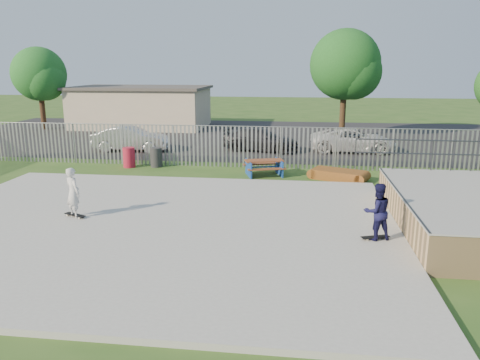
# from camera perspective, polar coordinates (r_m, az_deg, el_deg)

# --- Properties ---
(ground) EXTENTS (120.00, 120.00, 0.00)m
(ground) POSITION_cam_1_polar(r_m,az_deg,el_deg) (14.63, -10.98, -5.76)
(ground) COLOR #2D521C
(ground) RESTS_ON ground
(concrete_slab) EXTENTS (15.00, 12.00, 0.15)m
(concrete_slab) POSITION_cam_1_polar(r_m,az_deg,el_deg) (14.61, -10.99, -5.48)
(concrete_slab) COLOR #A0A09B
(concrete_slab) RESTS_ON ground
(quarter_pipe) EXTENTS (5.50, 7.05, 2.19)m
(quarter_pipe) POSITION_cam_1_polar(r_m,az_deg,el_deg) (15.59, 25.83, -3.55)
(quarter_pipe) COLOR tan
(quarter_pipe) RESTS_ON ground
(fence) EXTENTS (26.04, 16.02, 2.00)m
(fence) POSITION_cam_1_polar(r_m,az_deg,el_deg) (18.40, -3.76, 1.76)
(fence) COLOR gray
(fence) RESTS_ON ground
(picnic_table) EXTENTS (2.02, 1.83, 0.71)m
(picnic_table) POSITION_cam_1_polar(r_m,az_deg,el_deg) (21.02, 2.94, 1.53)
(picnic_table) COLOR brown
(picnic_table) RESTS_ON ground
(funbox) EXTENTS (2.36, 1.81, 0.42)m
(funbox) POSITION_cam_1_polar(r_m,az_deg,el_deg) (20.70, 11.93, 0.62)
(funbox) COLOR brown
(funbox) RESTS_ON ground
(trash_bin_red) EXTENTS (0.58, 0.58, 0.97)m
(trash_bin_red) POSITION_cam_1_polar(r_m,az_deg,el_deg) (23.32, -13.38, 2.70)
(trash_bin_red) COLOR #A3192F
(trash_bin_red) RESTS_ON ground
(trash_bin_grey) EXTENTS (0.56, 0.56, 0.94)m
(trash_bin_grey) POSITION_cam_1_polar(r_m,az_deg,el_deg) (23.14, -10.18, 2.74)
(trash_bin_grey) COLOR #29292C
(trash_bin_grey) RESTS_ON ground
(parking_lot) EXTENTS (40.00, 18.00, 0.02)m
(parking_lot) POSITION_cam_1_polar(r_m,az_deg,el_deg) (32.74, -0.68, 5.38)
(parking_lot) COLOR black
(parking_lot) RESTS_ON ground
(car_silver) EXTENTS (4.39, 1.83, 1.41)m
(car_silver) POSITION_cam_1_polar(r_m,az_deg,el_deg) (27.62, -13.18, 4.93)
(car_silver) COLOR silver
(car_silver) RESTS_ON parking_lot
(car_dark) EXTENTS (4.73, 2.69, 1.29)m
(car_dark) POSITION_cam_1_polar(r_m,az_deg,el_deg) (26.98, 2.53, 4.94)
(car_dark) COLOR black
(car_dark) RESTS_ON parking_lot
(car_white) EXTENTS (4.84, 2.31, 1.33)m
(car_white) POSITION_cam_1_polar(r_m,az_deg,el_deg) (27.43, 13.61, 4.76)
(car_white) COLOR silver
(car_white) RESTS_ON parking_lot
(building) EXTENTS (10.40, 6.40, 3.20)m
(building) POSITION_cam_1_polar(r_m,az_deg,el_deg) (38.29, -11.93, 8.73)
(building) COLOR beige
(building) RESTS_ON ground
(tree_left) EXTENTS (4.00, 4.00, 6.18)m
(tree_left) POSITION_cam_1_polar(r_m,az_deg,el_deg) (39.06, -23.30, 11.76)
(tree_left) COLOR #432B1A
(tree_left) RESTS_ON ground
(tree_mid) EXTENTS (4.66, 4.66, 7.19)m
(tree_mid) POSITION_cam_1_polar(r_m,az_deg,el_deg) (32.70, 12.70, 13.54)
(tree_mid) COLOR #432E1B
(tree_mid) RESTS_ON ground
(skateboard_a) EXTENTS (0.82, 0.45, 0.08)m
(skateboard_a) POSITION_cam_1_polar(r_m,az_deg,el_deg) (13.59, 16.16, -6.77)
(skateboard_a) COLOR black
(skateboard_a) RESTS_ON concrete_slab
(skateboard_b) EXTENTS (0.81, 0.51, 0.08)m
(skateboard_b) POSITION_cam_1_polar(r_m,az_deg,el_deg) (15.81, -19.46, -4.10)
(skateboard_b) COLOR black
(skateboard_b) RESTS_ON concrete_slab
(skater_navy) EXTENTS (0.93, 0.83, 1.60)m
(skater_navy) POSITION_cam_1_polar(r_m,az_deg,el_deg) (13.35, 16.38, -3.72)
(skater_navy) COLOR #121239
(skater_navy) RESTS_ON concrete_slab
(skater_white) EXTENTS (0.70, 0.64, 1.60)m
(skater_white) POSITION_cam_1_polar(r_m,az_deg,el_deg) (15.60, -19.69, -1.44)
(skater_white) COLOR silver
(skater_white) RESTS_ON concrete_slab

